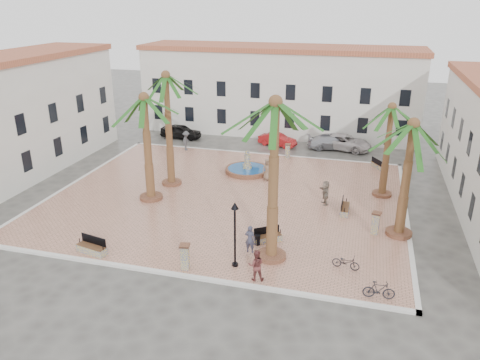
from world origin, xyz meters
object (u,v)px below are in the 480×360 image
Objects in this scene: fountain at (247,169)px; car_silver at (332,142)px; bench_ne at (378,165)px; bicycle_b at (379,290)px; pedestrian_north at (186,141)px; palm_sw at (145,110)px; pedestrian_fountain_a at (268,169)px; cyclist_a at (250,239)px; bench_se at (268,238)px; car_red at (278,140)px; bollard_e at (376,223)px; lamppost_e at (385,155)px; palm_ne at (391,117)px; bollard_n at (288,151)px; cyclist_b at (256,265)px; bollard_se at (185,256)px; bench_s at (92,249)px; palm_nw at (166,87)px; pedestrian_fountain_b at (272,166)px; car_black at (181,131)px; bench_e at (345,209)px; palm_e at (412,138)px; car_white at (344,142)px; bicycle_a at (346,262)px; pedestrian_east at (325,193)px; lamppost_s at (235,223)px; palm_s at (275,120)px.

car_silver is (6.41, 9.27, 0.28)m from fountain.
fountain reaches higher than bench_ne.
pedestrian_north is (-18.39, 20.53, 0.47)m from bicycle_b.
palm_sw reaches higher than pedestrian_north.
fountain is 2.04× the size of pedestrian_fountain_a.
cyclist_a is at bearing -32.17° from palm_sw.
bench_se is 10.57m from pedestrian_fountain_a.
car_red is at bearing -65.06° from pedestrian_north.
car_red is at bearing 83.88° from fountain.
bollard_e is at bearing -11.02° from bench_se.
fountain is 1.01× the size of lamppost_e.
palm_ne is 5.30× the size of bollard_n.
bollard_e is 9.39m from cyclist_b.
bench_se is (-6.91, -9.51, -5.82)m from palm_ne.
bollard_se is 0.39× the size of car_red.
pedestrian_north is (-9.51, 5.93, 0.03)m from pedestrian_fountain_a.
bench_s reaches higher than bicycle_b.
palm_nw is 11.06m from pedestrian_fountain_b.
lamppost_e is at bearing -5.55° from bicycle_b.
car_black is at bearing 89.67° from bench_se.
bench_e is 16.84m from car_red.
palm_e reaches higher than bollard_e.
pedestrian_fountain_b is 0.29× the size of car_white.
bicycle_b is at bearing 165.64° from cyclist_b.
cyclist_b is at bearing 127.17° from bicycle_a.
bicycle_a is 0.96× the size of pedestrian_fountain_b.
car_red is 0.72× the size of car_white.
palm_ne is 10.74m from pedestrian_fountain_b.
palm_nw is 21.31m from bicycle_b.
pedestrian_fountain_a reaches higher than car_red.
bicycle_a is (-2.03, -13.76, -2.12)m from lamppost_e.
cyclist_a is at bearing 64.89° from bicycle_b.
pedestrian_east is at bearing 52.51° from bench_s.
palm_ne is at bearing 98.77° from palm_e.
bench_s is at bearing -102.59° from pedestrian_fountain_b.
pedestrian_fountain_b reaches higher than car_red.
pedestrian_fountain_b reaches higher than bollard_e.
bollard_n is 0.89× the size of bicycle_a.
lamppost_s reaches higher than bicycle_b.
bench_s is (-16.66, -13.64, -5.80)m from palm_ne.
lamppost_e is 19.22m from pedestrian_north.
palm_e reaches higher than car_black.
bollard_e is at bearing -157.17° from car_white.
palm_nw is 16.25m from car_red.
bench_e is 0.48× the size of lamppost_s.
pedestrian_fountain_b is at bearing 93.87° from lamppost_s.
lamppost_e is at bearing -21.25° from bench_e.
bollard_e is (5.80, 4.64, -7.40)m from palm_s.
car_silver is (4.25, 9.30, -0.25)m from pedestrian_fountain_b.
palm_s is 23.96m from car_red.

